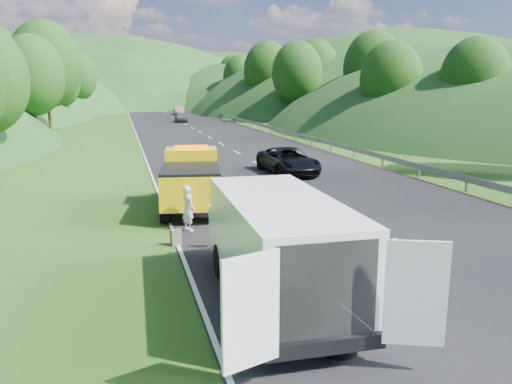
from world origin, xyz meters
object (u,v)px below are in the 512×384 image
object	(u,v)px
tow_truck	(191,180)
woman	(189,231)
spare_tire	(338,352)
white_van	(277,243)
passing_suv	(288,174)
worker	(337,295)
suitcase	(176,237)
child	(215,249)

from	to	relation	value
tow_truck	woman	distance (m)	3.39
tow_truck	spare_tire	xyz separation A→B (m)	(1.07, -11.91, -1.21)
white_van	spare_tire	distance (m)	2.90
tow_truck	spare_tire	world-z (taller)	tow_truck
woman	passing_suv	distance (m)	12.38
white_van	passing_suv	bearing A→B (deg)	71.90
worker	tow_truck	bearing A→B (deg)	109.13
suitcase	child	bearing A→B (deg)	-31.28
child	worker	distance (m)	4.71
suitcase	passing_suv	distance (m)	13.97
tow_truck	worker	world-z (taller)	tow_truck
white_van	passing_suv	world-z (taller)	white_van
tow_truck	white_van	world-z (taller)	same
tow_truck	worker	distance (m)	9.78
tow_truck	spare_tire	distance (m)	12.02
white_van	suitcase	world-z (taller)	white_van
tow_truck	child	distance (m)	5.44
worker	spare_tire	distance (m)	2.67
worker	spare_tire	xyz separation A→B (m)	(-1.07, -2.44, 0.00)
woman	suitcase	xyz separation A→B (m)	(-0.59, -1.52, 0.26)
child	passing_suv	distance (m)	13.98
woman	passing_suv	bearing A→B (deg)	-63.77
spare_tire	passing_suv	xyz separation A→B (m)	(5.44, 18.95, 0.00)
tow_truck	passing_suv	xyz separation A→B (m)	(6.51, 7.04, -1.21)
white_van	spare_tire	world-z (taller)	white_van
child	passing_suv	size ratio (longest dim) A/B	0.17
worker	suitcase	bearing A→B (deg)	130.68
child	suitcase	xyz separation A→B (m)	(-1.10, 0.67, 0.26)
tow_truck	suitcase	size ratio (longest dim) A/B	11.69
woman	worker	world-z (taller)	worker
worker	suitcase	world-z (taller)	worker
spare_tire	passing_suv	world-z (taller)	passing_suv
white_van	child	world-z (taller)	white_van
child	spare_tire	world-z (taller)	child
white_van	woman	size ratio (longest dim) A/B	4.48
white_van	woman	bearing A→B (deg)	102.45
suitcase	passing_suv	world-z (taller)	passing_suv
woman	passing_suv	xyz separation A→B (m)	(7.07, 10.16, 0.00)
suitcase	spare_tire	size ratio (longest dim) A/B	0.72
tow_truck	woman	size ratio (longest dim) A/B	3.84
tow_truck	suitcase	xyz separation A→B (m)	(-1.16, -4.63, -0.96)
child	passing_suv	xyz separation A→B (m)	(6.56, 12.35, 0.00)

